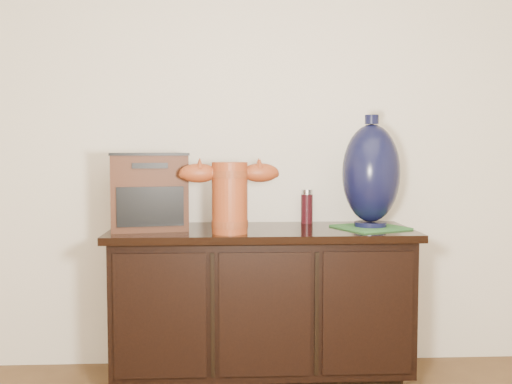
{
  "coord_description": "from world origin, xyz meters",
  "views": [
    {
      "loc": [
        -0.17,
        -0.65,
        1.14
      ],
      "look_at": [
        -0.03,
        2.18,
        0.94
      ],
      "focal_mm": 42.0,
      "sensor_mm": 36.0,
      "label": 1
    }
  ],
  "objects": [
    {
      "name": "terracotta_vessel",
      "position": [
        -0.15,
        2.07,
        0.94
      ],
      "size": [
        0.46,
        0.18,
        0.33
      ],
      "rotation": [
        0.0,
        0.0,
        0.11
      ],
      "color": "#9C411C",
      "rests_on": "sideboard"
    },
    {
      "name": "green_mat",
      "position": [
        0.53,
        2.22,
        0.76
      ],
      "size": [
        0.38,
        0.38,
        0.01
      ],
      "primitive_type": "cube",
      "rotation": [
        0.0,
        0.0,
        0.41
      ],
      "color": "#316D32",
      "rests_on": "sideboard"
    },
    {
      "name": "lamp_base",
      "position": [
        0.53,
        2.22,
        1.02
      ],
      "size": [
        0.37,
        0.37,
        0.54
      ],
      "rotation": [
        0.0,
        0.0,
        0.41
      ],
      "color": "black",
      "rests_on": "green_mat"
    },
    {
      "name": "sideboard",
      "position": [
        0.0,
        2.23,
        0.39
      ],
      "size": [
        1.46,
        0.56,
        0.75
      ],
      "color": "black",
      "rests_on": "ground"
    },
    {
      "name": "tv_radio",
      "position": [
        -0.55,
        2.24,
        0.94
      ],
      "size": [
        0.42,
        0.36,
        0.37
      ],
      "rotation": [
        0.0,
        0.0,
        0.19
      ],
      "color": "#411E10",
      "rests_on": "sideboard"
    },
    {
      "name": "spray_can",
      "position": [
        0.25,
        2.43,
        0.84
      ],
      "size": [
        0.06,
        0.06,
        0.18
      ],
      "color": "#520E18",
      "rests_on": "sideboard"
    }
  ]
}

